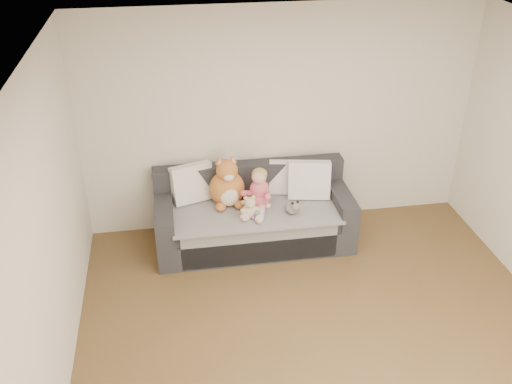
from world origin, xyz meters
TOP-DOWN VIEW (x-y plane):
  - room_shell at (0.00, 0.42)m, footprint 5.00×5.00m
  - sofa at (-0.39, 2.06)m, footprint 2.20×0.94m
  - cushion_left at (-1.05, 2.29)m, footprint 0.52×0.35m
  - cushion_right_back at (0.06, 2.30)m, footprint 0.46×0.27m
  - cushion_right_front at (0.28, 2.15)m, footprint 0.51×0.30m
  - toddler at (-0.34, 1.99)m, footprint 0.36×0.49m
  - plush_cat at (-0.66, 2.15)m, footprint 0.49×0.44m
  - teddy_bear at (-0.46, 1.80)m, footprint 0.22×0.16m
  - plush_cow at (0.01, 1.82)m, footprint 0.15×0.23m
  - sippy_cup at (-0.40, 1.74)m, footprint 0.11×0.08m

SIDE VIEW (x-z plane):
  - sofa at x=-0.39m, z-range -0.12..0.73m
  - sippy_cup at x=-0.40m, z-range 0.48..0.60m
  - plush_cow at x=0.01m, z-range 0.46..0.64m
  - teddy_bear at x=-0.46m, z-range 0.45..0.72m
  - cushion_right_back at x=0.06m, z-range 0.47..0.87m
  - toddler at x=-0.34m, z-range 0.43..0.91m
  - cushion_left at x=-1.05m, z-range 0.47..0.91m
  - cushion_right_front at x=0.28m, z-range 0.47..0.92m
  - plush_cat at x=-0.66m, z-range 0.39..1.00m
  - room_shell at x=0.00m, z-range -1.20..3.80m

